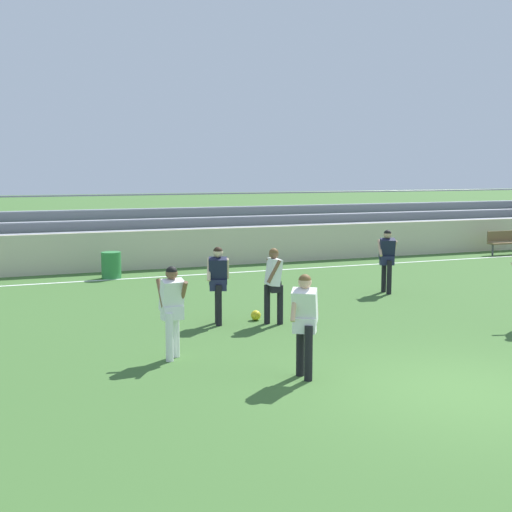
% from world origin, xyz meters
% --- Properties ---
extents(ground_plane, '(160.00, 160.00, 0.00)m').
position_xyz_m(ground_plane, '(0.00, 0.00, 0.00)').
color(ground_plane, '#3D662D').
extents(field_line_sideline, '(44.00, 0.12, 0.01)m').
position_xyz_m(field_line_sideline, '(0.00, 12.19, 0.00)').
color(field_line_sideline, white).
rests_on(field_line_sideline, ground).
extents(sideline_wall, '(48.00, 0.16, 1.27)m').
position_xyz_m(sideline_wall, '(0.00, 13.89, 0.63)').
color(sideline_wall, beige).
rests_on(sideline_wall, ground).
extents(bleacher_stand, '(27.19, 3.11, 2.31)m').
position_xyz_m(bleacher_stand, '(3.79, 16.25, 0.97)').
color(bleacher_stand, '#9EA3AD').
rests_on(bleacher_stand, ground).
extents(bench_near_bin, '(1.80, 0.40, 0.90)m').
position_xyz_m(bench_near_bin, '(12.06, 12.73, 0.55)').
color(bench_near_bin, brown).
rests_on(bench_near_bin, ground).
extents(trash_bin, '(0.58, 0.58, 0.79)m').
position_xyz_m(trash_bin, '(-3.09, 12.47, 0.40)').
color(trash_bin, '#2D7F3D').
rests_on(trash_bin, ground).
extents(player_dark_deep_cover, '(0.58, 0.46, 1.66)m').
position_xyz_m(player_dark_deep_cover, '(-2.00, 5.51, 0.98)').
color(player_dark_deep_cover, black).
rests_on(player_dark_deep_cover, ground).
extents(player_white_wide_right, '(0.47, 0.46, 1.62)m').
position_xyz_m(player_white_wide_right, '(-0.90, 5.11, 0.96)').
color(player_white_wide_right, black).
rests_on(player_white_wide_right, ground).
extents(player_dark_trailing_run, '(0.63, 0.48, 1.68)m').
position_xyz_m(player_dark_trailing_run, '(3.28, 7.35, 1.00)').
color(player_dark_trailing_run, black).
rests_on(player_dark_trailing_run, ground).
extents(player_white_wide_left, '(0.45, 0.54, 1.63)m').
position_xyz_m(player_white_wide_left, '(-3.57, 3.27, 0.96)').
color(player_white_wide_left, white).
rests_on(player_white_wide_left, ground).
extents(player_white_pressing_high, '(0.63, 0.53, 1.66)m').
position_xyz_m(player_white_pressing_high, '(-1.92, 1.45, 0.99)').
color(player_white_pressing_high, black).
rests_on(player_white_pressing_high, ground).
extents(soccer_ball, '(0.22, 0.22, 0.22)m').
position_xyz_m(soccer_ball, '(-1.13, 5.57, 0.11)').
color(soccer_ball, yellow).
rests_on(soccer_ball, ground).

